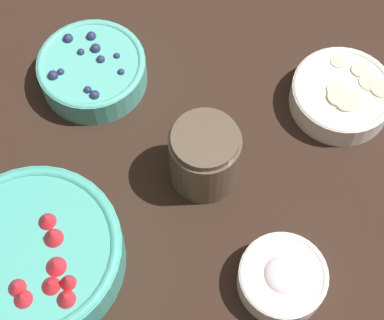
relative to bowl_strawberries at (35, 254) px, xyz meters
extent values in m
plane|color=black|center=(0.23, -0.01, -0.04)|extent=(4.00, 4.00, 0.00)
cylinder|color=#47AD9E|center=(0.00, 0.00, -0.01)|extent=(0.23, 0.23, 0.06)
torus|color=#47AD9E|center=(0.00, 0.00, 0.02)|extent=(0.23, 0.23, 0.02)
cylinder|color=red|center=(0.00, 0.00, 0.01)|extent=(0.19, 0.19, 0.02)
cone|color=red|center=(0.03, -0.01, 0.03)|extent=(0.04, 0.04, 0.03)
cone|color=red|center=(0.01, -0.07, 0.03)|extent=(0.03, 0.03, 0.03)
cone|color=red|center=(0.00, -0.08, 0.03)|extent=(0.04, 0.04, 0.03)
cone|color=red|center=(-0.04, -0.05, 0.03)|extent=(0.04, 0.04, 0.02)
cone|color=red|center=(0.01, -0.04, 0.03)|extent=(0.04, 0.04, 0.02)
cone|color=red|center=(-0.01, -0.06, 0.03)|extent=(0.04, 0.04, 0.02)
cone|color=red|center=(-0.04, -0.03, 0.03)|extent=(0.04, 0.04, 0.02)
cone|color=red|center=(0.04, 0.02, 0.03)|extent=(0.03, 0.03, 0.02)
cylinder|color=#56B7A8|center=(0.23, 0.19, -0.01)|extent=(0.16, 0.16, 0.05)
torus|color=#56B7A8|center=(0.23, 0.19, 0.01)|extent=(0.16, 0.16, 0.01)
cylinder|color=#23284C|center=(0.23, 0.19, 0.00)|extent=(0.13, 0.13, 0.01)
sphere|color=#23284C|center=(0.23, 0.21, 0.01)|extent=(0.01, 0.01, 0.01)
sphere|color=#23284C|center=(0.25, 0.18, 0.01)|extent=(0.01, 0.01, 0.01)
sphere|color=#23284C|center=(0.18, 0.21, 0.01)|extent=(0.02, 0.02, 0.02)
sphere|color=#23284C|center=(0.26, 0.23, 0.01)|extent=(0.01, 0.01, 0.01)
sphere|color=#23284C|center=(0.26, 0.15, 0.01)|extent=(0.01, 0.01, 0.01)
sphere|color=#23284C|center=(0.27, 0.17, 0.01)|extent=(0.01, 0.01, 0.01)
sphere|color=#23284C|center=(0.24, 0.25, 0.01)|extent=(0.02, 0.02, 0.02)
sphere|color=#23284C|center=(0.19, 0.20, 0.01)|extent=(0.01, 0.01, 0.01)
sphere|color=#23284C|center=(0.20, 0.15, 0.01)|extent=(0.01, 0.01, 0.01)
sphere|color=#23284C|center=(0.25, 0.20, 0.01)|extent=(0.02, 0.02, 0.02)
sphere|color=#23284C|center=(0.20, 0.14, 0.01)|extent=(0.01, 0.01, 0.01)
cylinder|color=white|center=(0.49, -0.09, -0.02)|extent=(0.15, 0.15, 0.04)
torus|color=white|center=(0.49, -0.09, 0.00)|extent=(0.15, 0.15, 0.01)
cylinder|color=beige|center=(0.49, -0.09, 0.00)|extent=(0.12, 0.12, 0.01)
cylinder|color=beige|center=(0.47, -0.11, 0.01)|extent=(0.03, 0.03, 0.01)
cylinder|color=beige|center=(0.53, -0.12, 0.00)|extent=(0.03, 0.03, 0.01)
cylinder|color=beige|center=(0.52, -0.05, 0.00)|extent=(0.02, 0.02, 0.00)
cylinder|color=beige|center=(0.48, -0.08, 0.00)|extent=(0.02, 0.02, 0.01)
cylinder|color=beige|center=(0.49, -0.11, 0.00)|extent=(0.03, 0.03, 0.00)
cylinder|color=beige|center=(0.48, -0.11, 0.00)|extent=(0.03, 0.03, 0.01)
cylinder|color=beige|center=(0.53, -0.11, 0.00)|extent=(0.03, 0.03, 0.00)
cylinder|color=beige|center=(0.47, -0.09, 0.01)|extent=(0.03, 0.03, 0.01)
cylinder|color=beige|center=(0.53, -0.08, 0.00)|extent=(0.02, 0.02, 0.01)
cylinder|color=white|center=(0.23, -0.23, -0.02)|extent=(0.12, 0.12, 0.04)
torus|color=white|center=(0.23, -0.23, 0.00)|extent=(0.12, 0.12, 0.01)
cylinder|color=white|center=(0.23, -0.23, 0.00)|extent=(0.09, 0.09, 0.01)
ellipsoid|color=white|center=(0.23, -0.23, 0.00)|extent=(0.05, 0.05, 0.02)
cylinder|color=brown|center=(0.26, -0.04, 0.01)|extent=(0.10, 0.10, 0.10)
cylinder|color=#472819|center=(0.26, -0.04, 0.00)|extent=(0.08, 0.08, 0.07)
cylinder|color=brown|center=(0.26, -0.04, 0.06)|extent=(0.09, 0.09, 0.01)
camera|label=1|loc=(-0.02, -0.34, 0.80)|focal=60.00mm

